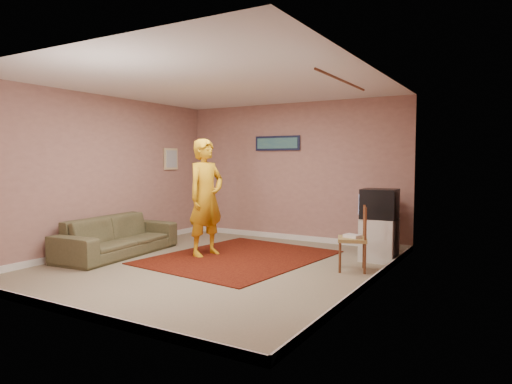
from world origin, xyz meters
The scene contains 26 objects.
ground centered at (0.00, 0.00, 0.00)m, with size 5.00×5.00×0.00m, color gray.
wall_back centered at (0.00, 2.50, 1.30)m, with size 4.50×0.02×2.60m, color #A97B6F.
wall_front centered at (0.00, -2.50, 1.30)m, with size 4.50×0.02×2.60m, color #A97B6F.
wall_left centered at (-2.25, 0.00, 1.30)m, with size 0.02×5.00×2.60m, color #A97B6F.
wall_right centered at (2.25, 0.00, 1.30)m, with size 0.02×5.00×2.60m, color #A97B6F.
ceiling centered at (0.00, 0.00, 2.60)m, with size 4.50×5.00×0.02m, color white.
baseboard_back centered at (0.00, 2.49, 0.05)m, with size 4.50×0.02×0.10m, color white.
baseboard_front centered at (0.00, -2.49, 0.05)m, with size 4.50×0.02×0.10m, color white.
baseboard_left centered at (-2.24, 0.00, 0.05)m, with size 0.02×5.00×0.10m, color white.
baseboard_right centered at (2.24, 0.00, 0.05)m, with size 0.02×5.00×0.10m, color white.
window centered at (2.24, -0.90, 1.45)m, with size 0.01×1.10×1.50m, color black.
curtain_sheer centered at (2.23, -1.05, 1.25)m, with size 0.01×0.75×2.10m, color white.
curtain_floral centered at (2.21, -0.35, 1.25)m, with size 0.01×0.35×2.10m, color beige.
curtain_rod centered at (2.20, -0.90, 2.32)m, with size 0.02×0.02×1.40m, color #5E2E1C.
picture_back centered at (-0.30, 2.47, 1.85)m, with size 0.95×0.04×0.28m.
picture_left centered at (-2.22, 1.60, 1.55)m, with size 0.04×0.38×0.42m.
area_rug centered at (0.01, 0.62, 0.01)m, with size 2.21×2.76×0.01m, color black.
tv_cabinet centered at (1.95, 1.50, 0.32)m, with size 0.51×0.46×0.65m, color silver.
crt_tv centered at (1.94, 1.50, 0.87)m, with size 0.55×0.49×0.45m.
chair_a centered at (1.78, 2.20, 0.57)m, with size 0.47×0.46×0.50m.
dvd_player centered at (1.78, 2.20, 0.51)m, with size 0.38×0.27×0.06m, color silver.
blue_throw centered at (1.78, 2.20, 0.75)m, with size 0.39×0.05×0.41m, color #96C9F6.
chair_b centered at (1.79, 0.71, 0.55)m, with size 0.50×0.51×0.49m.
game_console centered at (1.79, 0.71, 0.48)m, with size 0.21×0.15×0.04m, color white.
sofa centered at (-1.80, -0.19, 0.31)m, with size 2.11×0.82×0.62m, color brown.
person centered at (-0.54, 0.49, 0.93)m, with size 0.68×0.45×1.86m, color orange.
Camera 1 is at (3.79, -5.34, 1.52)m, focal length 32.00 mm.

